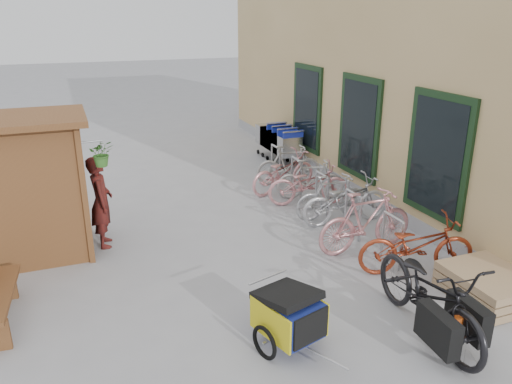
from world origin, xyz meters
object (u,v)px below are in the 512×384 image
object	(u,v)px
cargo_bike	(430,294)
bike_7	(289,165)
pallet_stack	(489,285)
bike_4	(309,184)
bike_0	(416,245)
bike_3	(332,197)
child_trailer	(289,314)
bike_5	(311,179)
shopping_carts	(278,139)
bike_6	(283,172)
bike_1	(366,221)
person_kiosk	(101,202)
kiosk	(16,169)
bike_2	(346,200)

from	to	relation	value
cargo_bike	bike_7	bearing A→B (deg)	86.06
pallet_stack	bike_4	xyz separation A→B (m)	(-0.71, 4.36, 0.26)
bike_0	bike_4	size ratio (longest dim) A/B	1.04
bike_3	bike_7	world-z (taller)	bike_7
child_trailer	bike_5	size ratio (longest dim) A/B	0.94
shopping_carts	bike_0	distance (m)	6.70
child_trailer	bike_6	distance (m)	5.75
bike_3	bike_7	size ratio (longest dim) A/B	0.97
bike_1	bike_5	bearing A→B (deg)	-7.65
child_trailer	person_kiosk	xyz separation A→B (m)	(-1.86, 3.81, 0.37)
person_kiosk	shopping_carts	bearing A→B (deg)	-48.95
bike_4	bike_7	xyz separation A→B (m)	(0.19, 1.44, 0.01)
bike_0	bike_3	xyz separation A→B (m)	(-0.12, 2.48, -0.02)
child_trailer	kiosk	bearing A→B (deg)	112.48
person_kiosk	pallet_stack	bearing A→B (deg)	-123.70
bike_7	bike_1	bearing A→B (deg)	-175.06
bike_6	pallet_stack	bearing A→B (deg)	173.53
person_kiosk	bike_6	distance (m)	4.41
cargo_bike	bike_2	size ratio (longest dim) A/B	1.23
bike_5	bike_6	distance (m)	0.76
bike_2	pallet_stack	bearing A→B (deg)	-168.15
shopping_carts	child_trailer	bearing A→B (deg)	-112.52
child_trailer	bike_5	xyz separation A→B (m)	(2.65, 4.60, 0.00)
child_trailer	bike_7	size ratio (longest dim) A/B	0.89
bike_0	bike_4	bearing A→B (deg)	20.36
bike_2	child_trailer	bearing A→B (deg)	142.43
bike_1	bike_7	xyz separation A→B (m)	(0.29, 3.81, -0.07)
bike_7	bike_6	bearing A→B (deg)	152.47
kiosk	child_trailer	bearing A→B (deg)	-50.88
bike_7	bike_5	bearing A→B (deg)	-170.42
bike_1	bike_6	bearing A→B (deg)	-0.20
bike_4	bike_1	bearing A→B (deg)	-169.09
bike_5	bike_7	world-z (taller)	bike_7
bike_2	bike_4	size ratio (longest dim) A/B	1.03
bike_0	bike_2	world-z (taller)	bike_0
child_trailer	bike_7	bearing A→B (deg)	48.70
pallet_stack	shopping_carts	world-z (taller)	shopping_carts
bike_2	cargo_bike	bearing A→B (deg)	168.76
bike_0	bike_4	distance (m)	3.36
kiosk	person_kiosk	size ratio (longest dim) A/B	1.51
cargo_bike	bike_1	xyz separation A→B (m)	(0.57, 2.36, -0.02)
bike_3	bike_5	bearing A→B (deg)	-3.32
shopping_carts	cargo_bike	size ratio (longest dim) A/B	0.90
child_trailer	bike_4	distance (m)	4.96
bike_2	bike_5	xyz separation A→B (m)	(-0.01, 1.47, -0.03)
pallet_stack	bike_1	bearing A→B (deg)	112.33
kiosk	person_kiosk	world-z (taller)	kiosk
bike_0	bike_7	distance (m)	4.79
kiosk	bike_3	xyz separation A→B (m)	(5.63, -0.38, -1.09)
kiosk	bike_6	size ratio (longest dim) A/B	1.39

